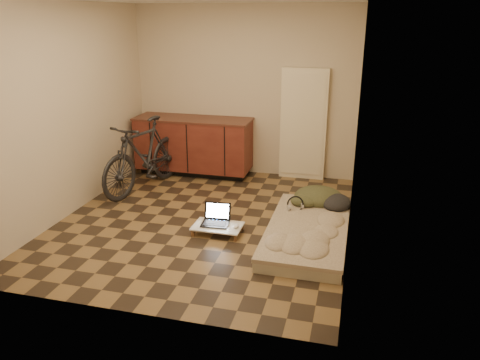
% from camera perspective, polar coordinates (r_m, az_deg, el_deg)
% --- Properties ---
extents(room_shell, '(3.50, 4.00, 2.60)m').
position_cam_1_polar(room_shell, '(5.50, -4.58, 7.55)').
color(room_shell, brown).
rests_on(room_shell, ground).
extents(cabinets, '(1.84, 0.62, 0.91)m').
position_cam_1_polar(cabinets, '(7.50, -5.64, 4.22)').
color(cabinets, black).
rests_on(cabinets, ground).
extents(appliance_panel, '(0.70, 0.10, 1.70)m').
position_cam_1_polar(appliance_panel, '(7.25, 7.74, 6.71)').
color(appliance_panel, '#F2E3BF').
rests_on(appliance_panel, ground).
extents(bicycle, '(0.93, 1.85, 1.15)m').
position_cam_1_polar(bicycle, '(6.88, -11.68, 3.40)').
color(bicycle, black).
rests_on(bicycle, ground).
extents(futon, '(0.90, 1.86, 0.16)m').
position_cam_1_polar(futon, '(5.46, 8.23, -6.25)').
color(futon, '#ADA48A').
rests_on(futon, ground).
extents(clothing_pile, '(0.67, 0.56, 0.27)m').
position_cam_1_polar(clothing_pile, '(6.06, 10.10, -1.49)').
color(clothing_pile, '#373A21').
rests_on(clothing_pile, futon).
extents(headphones, '(0.29, 0.28, 0.15)m').
position_cam_1_polar(headphones, '(5.81, 6.76, -2.87)').
color(headphones, black).
rests_on(headphones, futon).
extents(lap_desk, '(0.57, 0.37, 0.10)m').
position_cam_1_polar(lap_desk, '(5.53, -2.74, -5.67)').
color(lap_desk, brown).
rests_on(lap_desk, ground).
extents(laptop, '(0.34, 0.31, 0.22)m').
position_cam_1_polar(laptop, '(5.58, -2.94, -4.76)').
color(laptop, black).
rests_on(laptop, lap_desk).
extents(mouse, '(0.08, 0.11, 0.04)m').
position_cam_1_polar(mouse, '(5.46, -0.51, -5.67)').
color(mouse, white).
rests_on(mouse, lap_desk).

